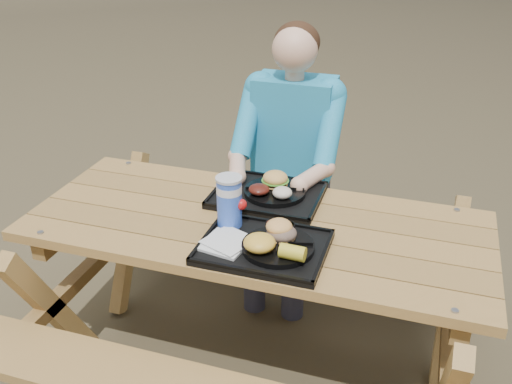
% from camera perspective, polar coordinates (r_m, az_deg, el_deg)
% --- Properties ---
extents(ground, '(60.00, 60.00, 0.00)m').
position_cam_1_polar(ground, '(2.69, -0.00, -16.88)').
color(ground, '#999999').
rests_on(ground, ground).
extents(picnic_table, '(1.80, 1.49, 0.75)m').
position_cam_1_polar(picnic_table, '(2.45, -0.00, -10.57)').
color(picnic_table, '#999999').
rests_on(picnic_table, ground).
extents(tray_near, '(0.45, 0.35, 0.02)m').
position_cam_1_polar(tray_near, '(2.06, 0.76, -5.62)').
color(tray_near, black).
rests_on(tray_near, picnic_table).
extents(tray_far, '(0.45, 0.35, 0.02)m').
position_cam_1_polar(tray_far, '(2.41, 1.14, -0.40)').
color(tray_far, black).
rests_on(tray_far, picnic_table).
extents(plate_near, '(0.26, 0.26, 0.02)m').
position_cam_1_polar(plate_near, '(2.03, 2.21, -5.48)').
color(plate_near, black).
rests_on(plate_near, tray_near).
extents(plate_far, '(0.26, 0.26, 0.02)m').
position_cam_1_polar(plate_far, '(2.40, 1.90, 0.03)').
color(plate_far, black).
rests_on(plate_far, tray_far).
extents(napkin_stack, '(0.18, 0.18, 0.02)m').
position_cam_1_polar(napkin_stack, '(2.05, -3.11, -5.07)').
color(napkin_stack, silver).
rests_on(napkin_stack, tray_near).
extents(soda_cup, '(0.09, 0.09, 0.19)m').
position_cam_1_polar(soda_cup, '(2.13, -2.68, -1.06)').
color(soda_cup, blue).
rests_on(soda_cup, tray_near).
extents(condiment_bbq, '(0.05, 0.05, 0.03)m').
position_cam_1_polar(condiment_bbq, '(2.14, 1.63, -3.40)').
color(condiment_bbq, '#310506').
rests_on(condiment_bbq, tray_near).
extents(condiment_mustard, '(0.05, 0.05, 0.03)m').
position_cam_1_polar(condiment_mustard, '(2.13, 3.21, -3.60)').
color(condiment_mustard, yellow).
rests_on(condiment_mustard, tray_near).
extents(sandwich, '(0.10, 0.10, 0.11)m').
position_cam_1_polar(sandwich, '(2.03, 2.60, -3.37)').
color(sandwich, '#E8A252').
rests_on(sandwich, plate_near).
extents(mac_cheese, '(0.11, 0.11, 0.06)m').
position_cam_1_polar(mac_cheese, '(1.98, 0.36, -5.11)').
color(mac_cheese, gold).
rests_on(mac_cheese, plate_near).
extents(corn_cob, '(0.09, 0.09, 0.05)m').
position_cam_1_polar(corn_cob, '(1.93, 3.67, -6.05)').
color(corn_cob, yellow).
rests_on(corn_cob, plate_near).
extents(cutlery_far, '(0.08, 0.16, 0.01)m').
position_cam_1_polar(cutlery_far, '(2.46, -2.38, 0.52)').
color(cutlery_far, black).
rests_on(cutlery_far, tray_far).
extents(burger, '(0.11, 0.11, 0.10)m').
position_cam_1_polar(burger, '(2.41, 1.95, 1.71)').
color(burger, '#E3A650').
rests_on(burger, plate_far).
extents(baked_beans, '(0.09, 0.09, 0.04)m').
position_cam_1_polar(baked_beans, '(2.35, 0.31, 0.26)').
color(baked_beans, '#4F170F').
rests_on(baked_beans, plate_far).
extents(potato_salad, '(0.08, 0.08, 0.04)m').
position_cam_1_polar(potato_salad, '(2.32, 2.64, -0.06)').
color(potato_salad, beige).
rests_on(potato_salad, plate_far).
extents(diner, '(0.48, 0.84, 1.28)m').
position_cam_1_polar(diner, '(2.89, 3.57, 1.84)').
color(diner, teal).
rests_on(diner, ground).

